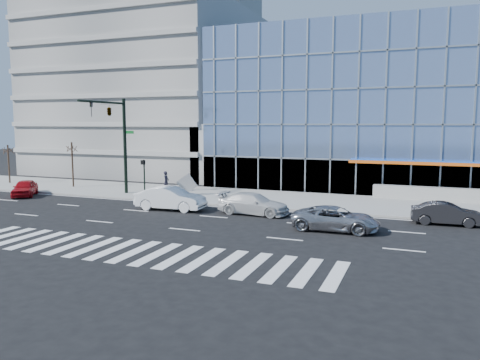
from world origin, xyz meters
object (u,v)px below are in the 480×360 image
object	(u,v)px
ped_signal_post	(144,172)
pedestrian	(166,182)
tilted_panel	(187,184)
traffic_signal	(114,122)
white_sedan	(171,198)
street_tree_far	(8,150)
dark_sedan	(447,214)
silver_suv	(335,219)
street_tree_near	(72,148)
white_suv	(253,204)
red_sedan	(25,188)

from	to	relation	value
ped_signal_post	pedestrian	bearing A→B (deg)	82.00
pedestrian	tilted_panel	world-z (taller)	tilted_panel
traffic_signal	white_sedan	bearing A→B (deg)	-25.62
street_tree_far	dark_sedan	size ratio (longest dim) A/B	0.94
silver_suv	white_sedan	size ratio (longest dim) A/B	0.99
street_tree_near	white_sedan	size ratio (longest dim) A/B	0.84
white_suv	tilted_panel	distance (m)	9.32
traffic_signal	red_sedan	bearing A→B (deg)	-162.50
white_sedan	dark_sedan	xyz separation A→B (m)	(18.00, 1.86, -0.15)
ped_signal_post	tilted_panel	distance (m)	3.67
street_tree_near	white_suv	world-z (taller)	street_tree_near
white_sedan	traffic_signal	bearing A→B (deg)	61.17
ped_signal_post	street_tree_far	xyz separation A→B (m)	(-17.50, 2.56, 1.30)
street_tree_far	red_sedan	world-z (taller)	street_tree_far
street_tree_near	silver_suv	size ratio (longest dim) A/B	0.86
red_sedan	tilted_panel	size ratio (longest dim) A/B	3.08
ped_signal_post	dark_sedan	world-z (taller)	ped_signal_post
street_tree_near	pedestrian	bearing A→B (deg)	1.67
traffic_signal	pedestrian	size ratio (longest dim) A/B	4.44
ped_signal_post	white_sedan	size ratio (longest dim) A/B	0.60
street_tree_far	white_sedan	size ratio (longest dim) A/B	0.77
pedestrian	tilted_panel	distance (m)	2.62
traffic_signal	red_sedan	xyz separation A→B (m)	(-7.50, -2.36, -5.48)
traffic_signal	street_tree_near	bearing A→B (deg)	157.29
white_sedan	red_sedan	size ratio (longest dim) A/B	1.25
white_suv	street_tree_far	bearing A→B (deg)	81.33
traffic_signal	pedestrian	world-z (taller)	traffic_signal
red_sedan	tilted_panel	world-z (taller)	tilted_panel
silver_suv	pedestrian	size ratio (longest dim) A/B	2.75
white_sedan	ped_signal_post	bearing A→B (deg)	47.52
silver_suv	pedestrian	xyz separation A→B (m)	(-16.25, 8.79, 0.36)
street_tree_near	ped_signal_post	bearing A→B (deg)	-15.06
street_tree_far	street_tree_near	bearing A→B (deg)	0.00
pedestrian	dark_sedan	bearing A→B (deg)	-110.45
ped_signal_post	street_tree_near	bearing A→B (deg)	164.94
white_suv	red_sedan	bearing A→B (deg)	91.65
traffic_signal	ped_signal_post	bearing A→B (deg)	8.52
traffic_signal	silver_suv	size ratio (longest dim) A/B	1.62
white_suv	red_sedan	distance (m)	20.64
ped_signal_post	street_tree_far	bearing A→B (deg)	171.69
traffic_signal	silver_suv	distance (m)	20.68
traffic_signal	ped_signal_post	distance (m)	4.75
tilted_panel	silver_suv	bearing A→B (deg)	-46.90
ped_signal_post	tilted_panel	size ratio (longest dim) A/B	2.31
traffic_signal	street_tree_near	world-z (taller)	traffic_signal
traffic_signal	pedestrian	bearing A→B (deg)	48.02
street_tree_near	street_tree_far	distance (m)	8.01
silver_suv	tilted_panel	size ratio (longest dim) A/B	3.80
tilted_panel	street_tree_far	bearing A→B (deg)	161.55
silver_suv	tilted_panel	bearing A→B (deg)	58.94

